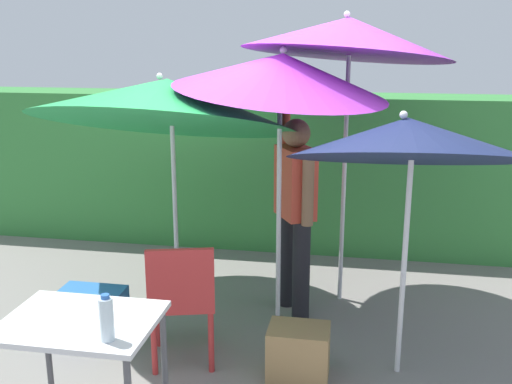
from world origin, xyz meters
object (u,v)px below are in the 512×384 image
Objects in this scene: umbrella_navy at (282,73)px; folding_table at (81,336)px; chair_plastic at (182,296)px; umbrella_yellow at (407,139)px; person_vendor at (295,203)px; cooler_box at (92,314)px; bottle_water at (107,319)px; umbrella_rainbow at (166,102)px; crate_cardboard at (298,353)px; umbrella_orange at (348,37)px.

folding_table is at bearing -117.27° from umbrella_navy.
folding_table is (-0.26, -0.92, 0.17)m from chair_plastic.
person_vendor is (-0.77, 0.78, -0.66)m from umbrella_yellow.
bottle_water is (0.76, -1.33, 0.70)m from cooler_box.
umbrella_rainbow reaches higher than crate_cardboard.
chair_plastic reaches higher than cooler_box.
umbrella_yellow reaches higher than person_vendor.
person_vendor is at bearing 55.15° from chair_plastic.
umbrella_orange is 2.89m from cooler_box.
umbrella_orange is 1.36m from person_vendor.
umbrella_navy is (0.93, -0.19, 0.24)m from umbrella_rainbow.
umbrella_navy is 1.05m from person_vendor.
crate_cardboard is (-0.21, -1.29, -2.03)m from umbrella_orange.
umbrella_orange is at bearing 66.29° from bottle_water.
umbrella_rainbow reaches higher than person_vendor.
umbrella_navy is 5.51× the size of crate_cardboard.
folding_table reaches higher than crate_cardboard.
umbrella_navy is at bearing -127.85° from umbrella_orange.
cooler_box is 2.02× the size of bottle_water.
umbrella_navy is at bearing 18.82° from cooler_box.
crate_cardboard is 0.50× the size of folding_table.
umbrella_rainbow is 1.15× the size of person_vendor.
folding_table is at bearing -139.99° from crate_cardboard.
umbrella_orange reaches higher than person_vendor.
umbrella_orange is 2.95m from folding_table.
folding_table is at bearing -65.65° from cooler_box.
umbrella_orange is at bearing 110.66° from umbrella_yellow.
umbrella_orange is at bearing 52.15° from umbrella_navy.
bottle_water is at bearing -60.36° from cooler_box.
umbrella_rainbow is 9.03× the size of bottle_water.
umbrella_rainbow is 1.13× the size of umbrella_yellow.
umbrella_yellow is 2.21m from folding_table.
umbrella_yellow is at bearing 32.67° from folding_table.
bottle_water is at bearing -91.43° from chair_plastic.
person_vendor is 7.83× the size of bottle_water.
umbrella_yellow reaches higher than crate_cardboard.
umbrella_rainbow is 0.98× the size of umbrella_navy.
crate_cardboard is 1.53m from bottle_water.
crate_cardboard is at bearing -81.51° from person_vendor.
crate_cardboard is at bearing -2.06° from chair_plastic.
person_vendor is at bearing 70.79° from umbrella_navy.
umbrella_navy reaches higher than umbrella_rainbow.
umbrella_yellow is 1.07m from umbrella_navy.
bottle_water is at bearing -139.02° from umbrella_yellow.
umbrella_rainbow is at bearing 99.53° from bottle_water.
cooler_box is (-1.80, -1.03, -2.02)m from umbrella_orange.
umbrella_navy is at bearing 71.61° from bottle_water.
bottle_water is at bearing -80.47° from umbrella_rainbow.
bottle_water is (-0.03, -1.10, 0.38)m from chair_plastic.
crate_cardboard is (1.59, -0.26, -0.01)m from cooler_box.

